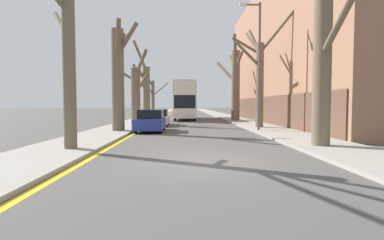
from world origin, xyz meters
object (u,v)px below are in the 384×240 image
at_px(street_tree_left_2, 137,91).
at_px(lamp_post, 258,60).
at_px(street_tree_left_4, 153,97).
at_px(street_tree_right_0, 322,53).
at_px(street_tree_right_2, 235,82).
at_px(parked_car_1, 158,118).
at_px(street_tree_left_3, 145,89).
at_px(street_tree_right_1, 259,76).
at_px(street_tree_left_1, 118,77).
at_px(parked_car_0, 151,121).
at_px(street_tree_left_0, 65,44).
at_px(double_decker_bus, 185,99).

bearing_deg(street_tree_left_2, lamp_post, -37.51).
xyz_separation_m(street_tree_left_4, street_tree_right_0, (9.82, -28.73, 1.05)).
xyz_separation_m(street_tree_left_2, street_tree_right_2, (9.53, 5.18, 1.20)).
bearing_deg(parked_car_1, lamp_post, -40.92).
bearing_deg(street_tree_left_3, street_tree_right_1, -48.85).
xyz_separation_m(street_tree_left_1, street_tree_right_1, (9.68, 2.74, 0.29)).
height_order(street_tree_left_1, street_tree_left_4, street_tree_left_1).
bearing_deg(parked_car_1, parked_car_0, -90.00).
distance_m(street_tree_right_1, lamp_post, 2.67).
xyz_separation_m(street_tree_left_1, street_tree_left_2, (-0.01, 7.18, -0.63)).
height_order(street_tree_left_4, parked_car_0, street_tree_left_4).
relative_size(street_tree_left_3, street_tree_left_4, 1.39).
bearing_deg(street_tree_left_1, street_tree_left_0, -91.37).
xyz_separation_m(parked_car_0, parked_car_1, (0.00, 5.61, -0.02)).
distance_m(street_tree_left_2, parked_car_0, 7.08).
relative_size(street_tree_left_3, lamp_post, 1.02).
distance_m(street_tree_right_2, lamp_post, 12.10).
bearing_deg(street_tree_left_1, street_tree_right_1, 15.80).
bearing_deg(street_tree_left_0, street_tree_left_2, 89.33).
height_order(street_tree_left_3, street_tree_right_0, street_tree_left_3).
relative_size(street_tree_right_0, lamp_post, 0.98).
height_order(street_tree_left_2, parked_car_0, street_tree_left_2).
bearing_deg(street_tree_right_1, street_tree_left_0, -132.80).
height_order(street_tree_left_0, street_tree_left_2, street_tree_left_0).
xyz_separation_m(double_decker_bus, lamp_post, (4.76, -16.61, 2.18)).
xyz_separation_m(street_tree_left_0, street_tree_left_3, (0.02, 21.92, -0.55)).
relative_size(street_tree_left_1, street_tree_right_0, 0.85).
distance_m(street_tree_left_2, street_tree_left_3, 6.85).
height_order(street_tree_left_2, double_decker_bus, street_tree_left_2).
bearing_deg(street_tree_right_2, street_tree_left_1, -127.60).
height_order(street_tree_left_0, street_tree_left_1, street_tree_left_0).
height_order(street_tree_left_0, double_decker_bus, street_tree_left_0).
bearing_deg(double_decker_bus, street_tree_left_1, -104.02).
bearing_deg(parked_car_0, parked_car_1, 90.00).
xyz_separation_m(street_tree_left_2, lamp_post, (8.99, -6.90, 1.72)).
xyz_separation_m(double_decker_bus, parked_car_1, (-2.26, -10.52, -1.80)).
relative_size(street_tree_left_1, parked_car_1, 1.58).
bearing_deg(street_tree_right_2, street_tree_left_0, -115.58).
bearing_deg(street_tree_left_2, street_tree_right_0, -55.95).
height_order(double_decker_bus, parked_car_1, double_decker_bus).
height_order(street_tree_right_0, lamp_post, lamp_post).
relative_size(street_tree_right_0, street_tree_right_1, 0.98).
bearing_deg(lamp_post, street_tree_left_0, -138.18).
bearing_deg(parked_car_0, lamp_post, -3.87).
xyz_separation_m(street_tree_left_0, street_tree_left_4, (0.11, 29.40, -1.21)).
bearing_deg(street_tree_left_3, parked_car_0, -80.91).
bearing_deg(street_tree_right_1, parked_car_1, 154.82).
bearing_deg(street_tree_right_2, street_tree_right_1, -89.07).
xyz_separation_m(street_tree_right_1, street_tree_right_2, (-0.16, 9.63, 0.28)).
bearing_deg(street_tree_right_0, parked_car_0, 134.21).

